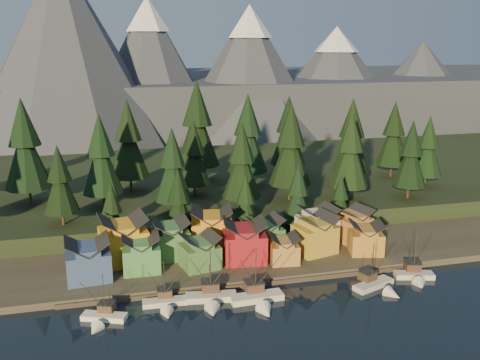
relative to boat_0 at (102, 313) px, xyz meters
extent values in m
plane|color=black|center=(30.98, -7.73, -1.89)|extent=(500.00, 500.00, 0.00)
cube|color=#353127|center=(30.98, 32.27, -1.14)|extent=(400.00, 50.00, 1.50)
cube|color=black|center=(30.98, 82.27, 1.11)|extent=(420.00, 100.00, 6.00)
cube|color=#473E32|center=(30.98, 8.77, -1.39)|extent=(80.00, 4.00, 1.00)
cube|color=#424555|center=(30.98, 232.27, 13.11)|extent=(560.00, 160.00, 30.00)
cone|color=#424555|center=(-14.02, 172.27, 43.11)|extent=(100.00, 100.00, 90.00)
cone|color=#424555|center=(25.98, 190.27, 34.11)|extent=(80.00, 80.00, 72.00)
cone|color=white|center=(25.98, 190.27, 61.47)|extent=(22.40, 22.40, 17.28)
cone|color=#424555|center=(75.98, 178.27, 32.11)|extent=(84.00, 84.00, 68.00)
cone|color=white|center=(75.98, 178.27, 57.95)|extent=(23.52, 23.52, 16.32)
cone|color=#424555|center=(130.98, 194.27, 27.11)|extent=(92.00, 92.00, 58.00)
cone|color=white|center=(130.98, 194.27, 49.15)|extent=(25.76, 25.76, 13.92)
cone|color=#424555|center=(190.98, 202.27, 23.11)|extent=(88.00, 88.00, 50.00)
cube|color=white|center=(0.35, 0.90, -1.58)|extent=(8.79, 5.50, 1.42)
cone|color=white|center=(-1.31, -3.40, -1.58)|extent=(3.51, 3.63, 2.66)
cube|color=black|center=(0.35, 0.90, -2.12)|extent=(8.99, 5.62, 0.31)
cube|color=#50392B|center=(0.90, 2.33, -0.21)|extent=(3.61, 3.51, 1.60)
cube|color=#2B2828|center=(0.90, 2.33, 0.68)|extent=(3.84, 3.74, 0.18)
cylinder|color=black|center=(0.53, 1.37, 3.08)|extent=(0.16, 0.16, 7.99)
cylinder|color=black|center=(1.52, 3.95, 1.04)|extent=(0.12, 0.12, 3.91)
cube|color=silver|center=(12.16, 3.96, -1.58)|extent=(9.07, 2.93, 1.43)
cone|color=silver|center=(12.02, -0.98, -1.58)|extent=(2.76, 3.15, 2.68)
cube|color=black|center=(12.16, 3.96, -2.12)|extent=(9.29, 2.98, 0.31)
cube|color=brown|center=(12.20, 5.60, -0.20)|extent=(2.93, 2.76, 1.61)
cube|color=#2B2828|center=(12.20, 5.60, 0.69)|extent=(3.11, 2.94, 0.18)
cylinder|color=black|center=(12.17, 4.51, 3.10)|extent=(0.16, 0.16, 8.03)
cylinder|color=black|center=(12.26, 7.47, 1.05)|extent=(0.12, 0.12, 3.92)
cube|color=beige|center=(21.29, 3.59, -1.51)|extent=(10.61, 4.63, 1.75)
cone|color=beige|center=(20.53, -1.99, -1.51)|extent=(3.72, 3.92, 3.27)
cube|color=black|center=(21.29, 3.59, -2.17)|extent=(10.87, 4.72, 0.38)
cube|color=#4A3427|center=(21.55, 5.45, 0.18)|extent=(3.90, 3.72, 1.96)
cube|color=#2B2828|center=(21.55, 5.45, 1.27)|extent=(4.15, 3.96, 0.22)
cylinder|color=black|center=(21.38, 4.21, 4.22)|extent=(0.20, 0.20, 9.82)
cylinder|color=black|center=(21.84, 7.56, 1.71)|extent=(0.15, 0.15, 4.80)
cube|color=silver|center=(30.18, 1.18, -1.51)|extent=(10.87, 3.78, 1.77)
cone|color=silver|center=(30.43, -4.71, -1.51)|extent=(3.47, 3.81, 3.32)
cube|color=black|center=(30.18, 1.18, -2.17)|extent=(11.14, 3.84, 0.39)
cube|color=brown|center=(30.10, 3.14, 0.21)|extent=(3.68, 3.47, 1.99)
cube|color=#2B2828|center=(30.10, 3.14, 1.31)|extent=(3.91, 3.70, 0.22)
cylinder|color=black|center=(30.15, 1.84, 4.30)|extent=(0.20, 0.20, 9.96)
cylinder|color=black|center=(30.00, 5.37, 1.76)|extent=(0.15, 0.15, 4.87)
cube|color=beige|center=(55.87, 0.93, -1.55)|extent=(10.10, 6.17, 1.56)
cone|color=beige|center=(57.75, -4.05, -1.55)|extent=(3.91, 4.13, 2.93)
cube|color=black|center=(55.87, 0.93, -2.14)|extent=(10.34, 6.30, 0.34)
cube|color=#453625|center=(55.24, 2.59, -0.04)|extent=(3.96, 3.85, 1.76)
cube|color=#2B2828|center=(55.24, 2.59, 0.94)|extent=(4.21, 4.10, 0.20)
cylinder|color=black|center=(55.66, 1.48, 3.57)|extent=(0.18, 0.18, 8.79)
cylinder|color=black|center=(54.53, 4.47, 1.33)|extent=(0.14, 0.14, 4.30)
cube|color=beige|center=(66.81, 3.01, -1.54)|extent=(8.91, 5.11, 1.60)
cone|color=beige|center=(65.60, -1.45, -1.54)|extent=(3.66, 3.56, 3.00)
cube|color=black|center=(66.81, 3.01, -2.14)|extent=(9.12, 5.22, 0.35)
cube|color=#4A3227|center=(67.22, 4.49, 0.01)|extent=(3.88, 3.74, 1.80)
cube|color=#2B2828|center=(67.22, 4.49, 1.01)|extent=(4.13, 3.99, 0.20)
cylinder|color=black|center=(66.95, 3.50, 3.71)|extent=(0.18, 0.18, 9.01)
cylinder|color=black|center=(67.68, 6.18, 1.41)|extent=(0.14, 0.14, 4.41)
cube|color=#334879|center=(-2.57, 16.46, 2.72)|extent=(9.74, 8.71, 6.23)
cube|color=#334879|center=(-2.57, 16.46, 6.46)|extent=(5.67, 8.19, 1.27)
cube|color=#458047|center=(8.56, 18.05, 2.51)|extent=(8.12, 7.24, 5.80)
cube|color=#458047|center=(8.56, 18.05, 5.96)|extent=(4.51, 7.05, 1.13)
cube|color=#47743F|center=(21.35, 16.74, 2.20)|extent=(9.20, 8.81, 5.19)
cube|color=#47743F|center=(21.35, 16.74, 5.33)|extent=(5.75, 7.89, 1.09)
cube|color=maroon|center=(32.01, 18.02, 2.96)|extent=(10.46, 9.48, 6.71)
cube|color=maroon|center=(32.01, 18.02, 6.97)|extent=(6.19, 8.79, 1.34)
cube|color=#AE7D3D|center=(40.50, 14.99, 1.86)|extent=(6.97, 6.97, 4.50)
cube|color=#AE7D3D|center=(40.50, 14.99, 4.54)|extent=(4.14, 6.52, 0.89)
cube|color=#B7922F|center=(49.47, 18.66, 2.90)|extent=(10.55, 9.54, 6.59)
cube|color=#B7922F|center=(49.47, 18.66, 6.81)|extent=(6.62, 8.38, 1.26)
cube|color=#AE772C|center=(61.18, 15.45, 2.20)|extent=(8.87, 8.17, 5.18)
cube|color=#AE772C|center=(61.18, 15.45, 5.31)|extent=(5.54, 7.25, 1.06)
cube|color=orange|center=(5.10, 23.91, 3.53)|extent=(11.34, 10.40, 7.86)
cube|color=orange|center=(5.10, 23.91, 8.16)|extent=(6.82, 9.54, 1.42)
cube|color=#44713D|center=(15.74, 24.14, 2.96)|extent=(8.64, 8.15, 6.71)
cube|color=#44713D|center=(15.74, 24.14, 6.88)|extent=(4.92, 7.80, 1.16)
cube|color=orange|center=(26.13, 26.91, 3.27)|extent=(11.07, 9.88, 7.33)
cube|color=orange|center=(26.13, 26.91, 7.60)|extent=(6.71, 8.95, 1.37)
cube|color=#3B6E3E|center=(37.99, 22.55, 2.53)|extent=(9.04, 7.76, 5.85)
cube|color=#3B6E3E|center=(37.99, 22.55, 6.03)|extent=(5.32, 7.18, 1.17)
cube|color=beige|center=(52.19, 24.11, 2.99)|extent=(9.50, 8.64, 6.77)
cube|color=beige|center=(52.19, 24.11, 6.97)|extent=(5.59, 8.06, 1.22)
cube|color=#A9733C|center=(61.60, 23.51, 2.73)|extent=(9.21, 8.86, 6.26)
cube|color=#A9733C|center=(61.60, 23.51, 6.39)|extent=(5.81, 7.88, 1.08)
cylinder|color=#332319|center=(-19.02, 60.27, 6.75)|extent=(0.70, 0.70, 5.29)
cone|color=black|center=(-19.02, 60.27, 18.20)|extent=(12.92, 12.92, 18.21)
cone|color=black|center=(-19.02, 60.27, 27.60)|extent=(8.81, 8.81, 13.22)
cylinder|color=#332319|center=(-9.02, 40.27, 5.90)|extent=(0.70, 0.70, 3.59)
cone|color=black|center=(-9.02, 40.27, 13.67)|extent=(8.77, 8.77, 12.36)
cone|color=black|center=(-9.02, 40.27, 20.05)|extent=(5.98, 5.98, 8.97)
cylinder|color=#332319|center=(0.98, 52.27, 6.41)|extent=(0.70, 0.70, 4.61)
cone|color=black|center=(0.98, 52.27, 16.40)|extent=(11.27, 11.27, 15.88)
cone|color=black|center=(0.98, 52.27, 24.60)|extent=(7.68, 7.68, 11.53)
cylinder|color=#332319|center=(8.98, 67.27, 6.58)|extent=(0.70, 0.70, 4.96)
cone|color=black|center=(8.98, 67.27, 17.32)|extent=(12.12, 12.12, 17.07)
cone|color=black|center=(8.98, 67.27, 26.14)|extent=(8.26, 8.26, 12.39)
cylinder|color=#332319|center=(18.98, 42.27, 6.15)|extent=(0.70, 0.70, 4.09)
cone|color=black|center=(18.98, 42.27, 15.01)|extent=(10.00, 10.00, 14.09)
cone|color=black|center=(18.98, 42.27, 22.28)|extent=(6.82, 6.82, 10.22)
cylinder|color=#332319|center=(26.98, 57.27, 6.11)|extent=(0.70, 0.70, 4.00)
cone|color=black|center=(26.98, 57.27, 14.78)|extent=(9.78, 9.78, 13.78)
cone|color=black|center=(26.98, 57.27, 21.89)|extent=(6.67, 6.67, 10.00)
cylinder|color=#332319|center=(36.98, 40.27, 6.25)|extent=(0.70, 0.70, 4.28)
cone|color=black|center=(36.98, 40.27, 15.52)|extent=(10.46, 10.46, 14.74)
cone|color=black|center=(36.98, 40.27, 23.13)|extent=(7.13, 7.13, 10.70)
cylinder|color=#332319|center=(44.98, 64.27, 6.67)|extent=(0.70, 0.70, 5.13)
cone|color=black|center=(44.98, 64.27, 17.79)|extent=(12.54, 12.54, 17.67)
cone|color=black|center=(44.98, 64.27, 26.91)|extent=(8.55, 8.55, 12.83)
cylinder|color=#332319|center=(52.98, 47.27, 6.58)|extent=(0.70, 0.70, 4.95)
cone|color=black|center=(52.98, 47.27, 17.31)|extent=(12.11, 12.11, 17.06)
cone|color=black|center=(52.98, 47.27, 26.12)|extent=(8.25, 8.25, 12.38)
cylinder|color=#332319|center=(60.98, 72.27, 6.50)|extent=(0.70, 0.70, 4.80)
cone|color=black|center=(60.98, 72.27, 16.89)|extent=(11.72, 11.72, 16.52)
cone|color=black|center=(60.98, 72.27, 25.42)|extent=(7.99, 7.99, 11.99)
cylinder|color=#332319|center=(68.98, 42.27, 6.38)|extent=(0.70, 0.70, 4.55)
cone|color=black|center=(68.98, 42.27, 16.23)|extent=(11.12, 11.12, 15.67)
cone|color=black|center=(68.98, 42.27, 24.32)|extent=(7.58, 7.58, 11.37)
cylinder|color=#332319|center=(76.98, 58.27, 6.53)|extent=(0.70, 0.70, 4.84)
cone|color=black|center=(76.98, 58.27, 17.02)|extent=(11.83, 11.83, 16.68)
cone|color=black|center=(76.98, 58.27, 25.62)|extent=(8.07, 8.07, 12.10)
cylinder|color=#332319|center=(86.98, 40.27, 6.12)|extent=(0.70, 0.70, 4.03)
cone|color=black|center=(86.98, 40.27, 14.86)|extent=(9.86, 9.86, 13.89)
cone|color=black|center=(86.98, 40.27, 22.03)|extent=(6.72, 6.72, 10.08)
cylinder|color=#332319|center=(94.98, 64.27, 6.34)|extent=(0.70, 0.70, 4.48)
cone|color=black|center=(94.98, 64.27, 16.04)|extent=(10.94, 10.94, 15.41)
cone|color=black|center=(94.98, 64.27, 23.99)|extent=(7.46, 7.46, 11.19)
cylinder|color=#332319|center=(30.98, 74.27, 6.99)|extent=(0.70, 0.70, 5.77)
cone|color=black|center=(30.98, 74.27, 19.49)|extent=(14.10, 14.10, 19.87)
cone|color=black|center=(30.98, 74.27, 29.74)|extent=(9.61, 9.61, 14.42)
cylinder|color=#332319|center=(98.98, 50.27, 6.07)|extent=(0.70, 0.70, 3.94)
cone|color=black|center=(98.98, 50.27, 14.61)|extent=(9.63, 9.63, 13.56)
cone|color=black|center=(98.98, 50.27, 21.61)|extent=(6.56, 6.56, 9.85)
cylinder|color=#332319|center=(2.98, 32.27, 1.08)|extent=(0.70, 0.70, 2.95)
cone|color=black|center=(2.98, 32.27, 7.46)|extent=(7.20, 7.20, 10.15)
cone|color=black|center=(2.98, 32.27, 12.70)|extent=(4.91, 4.91, 7.37)
cylinder|color=#332319|center=(18.98, 32.27, 1.30)|extent=(0.70, 0.70, 3.39)
cone|color=black|center=(18.98, 32.27, 8.65)|extent=(8.29, 8.29, 11.69)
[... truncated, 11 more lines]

